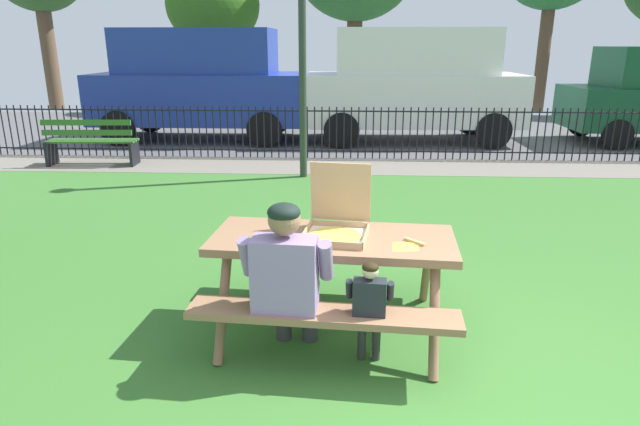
{
  "coord_description": "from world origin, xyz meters",
  "views": [
    {
      "loc": [
        -0.85,
        -2.67,
        2.14
      ],
      "look_at": [
        -1.07,
        1.75,
        0.75
      ],
      "focal_mm": 30.37,
      "sensor_mm": 36.0,
      "label": 1
    }
  ],
  "objects_px": {
    "pizza_slice_on_table": "(408,245)",
    "parked_car_far_left": "(200,82)",
    "adult_at_table": "(288,276)",
    "child_at_table": "(369,304)",
    "far_tree_midleft": "(213,5)",
    "lamp_post_walkway": "(302,8)",
    "parked_car_left": "(413,83)",
    "park_bench_left": "(91,143)",
    "picnic_table_foreground": "(333,258)",
    "pizza_box_open": "(337,222)"
  },
  "relations": [
    {
      "from": "parked_car_far_left",
      "to": "lamp_post_walkway",
      "type": "bearing_deg",
      "value": -53.78
    },
    {
      "from": "child_at_table",
      "to": "lamp_post_walkway",
      "type": "relative_size",
      "value": 0.19
    },
    {
      "from": "lamp_post_walkway",
      "to": "park_bench_left",
      "type": "bearing_deg",
      "value": 169.93
    },
    {
      "from": "parked_car_left",
      "to": "adult_at_table",
      "type": "bearing_deg",
      "value": -101.32
    },
    {
      "from": "picnic_table_foreground",
      "to": "far_tree_midleft",
      "type": "xyz_separation_m",
      "value": [
        -4.27,
        14.54,
        2.71
      ]
    },
    {
      "from": "pizza_box_open",
      "to": "pizza_slice_on_table",
      "type": "distance_m",
      "value": 0.55
    },
    {
      "from": "far_tree_midleft",
      "to": "parked_car_left",
      "type": "bearing_deg",
      "value": -45.22
    },
    {
      "from": "picnic_table_foreground",
      "to": "far_tree_midleft",
      "type": "distance_m",
      "value": 15.39
    },
    {
      "from": "lamp_post_walkway",
      "to": "adult_at_table",
      "type": "bearing_deg",
      "value": -86.47
    },
    {
      "from": "adult_at_table",
      "to": "park_bench_left",
      "type": "distance_m",
      "value": 7.57
    },
    {
      "from": "pizza_slice_on_table",
      "to": "child_at_table",
      "type": "height_order",
      "value": "child_at_table"
    },
    {
      "from": "child_at_table",
      "to": "park_bench_left",
      "type": "relative_size",
      "value": 0.51
    },
    {
      "from": "far_tree_midleft",
      "to": "child_at_table",
      "type": "bearing_deg",
      "value": -73.3
    },
    {
      "from": "parked_car_far_left",
      "to": "park_bench_left",
      "type": "bearing_deg",
      "value": -113.86
    },
    {
      "from": "park_bench_left",
      "to": "lamp_post_walkway",
      "type": "distance_m",
      "value": 4.58
    },
    {
      "from": "pizza_slice_on_table",
      "to": "park_bench_left",
      "type": "bearing_deg",
      "value": 130.65
    },
    {
      "from": "parked_car_far_left",
      "to": "pizza_slice_on_table",
      "type": "bearing_deg",
      "value": -66.71
    },
    {
      "from": "child_at_table",
      "to": "park_bench_left",
      "type": "xyz_separation_m",
      "value": [
        -4.82,
        6.32,
        -0.09
      ]
    },
    {
      "from": "child_at_table",
      "to": "park_bench_left",
      "type": "distance_m",
      "value": 7.95
    },
    {
      "from": "pizza_slice_on_table",
      "to": "park_bench_left",
      "type": "distance_m",
      "value": 7.83
    },
    {
      "from": "parked_car_far_left",
      "to": "far_tree_midleft",
      "type": "distance_m",
      "value": 6.27
    },
    {
      "from": "picnic_table_foreground",
      "to": "parked_car_left",
      "type": "bearing_deg",
      "value": 79.88
    },
    {
      "from": "park_bench_left",
      "to": "lamp_post_walkway",
      "type": "bearing_deg",
      "value": -10.07
    },
    {
      "from": "far_tree_midleft",
      "to": "lamp_post_walkway",
      "type": "bearing_deg",
      "value": -68.98
    },
    {
      "from": "pizza_slice_on_table",
      "to": "parked_car_far_left",
      "type": "xyz_separation_m",
      "value": [
        -3.81,
        8.84,
        0.53
      ]
    },
    {
      "from": "picnic_table_foreground",
      "to": "child_at_table",
      "type": "height_order",
      "value": "child_at_table"
    },
    {
      "from": "far_tree_midleft",
      "to": "park_bench_left",
      "type": "bearing_deg",
      "value": -91.91
    },
    {
      "from": "picnic_table_foreground",
      "to": "parked_car_left",
      "type": "relative_size",
      "value": 0.4
    },
    {
      "from": "park_bench_left",
      "to": "parked_car_left",
      "type": "relative_size",
      "value": 0.34
    },
    {
      "from": "park_bench_left",
      "to": "pizza_box_open",
      "type": "bearing_deg",
      "value": -51.29
    },
    {
      "from": "picnic_table_foreground",
      "to": "child_at_table",
      "type": "xyz_separation_m",
      "value": [
        0.26,
        -0.55,
        -0.1
      ]
    },
    {
      "from": "adult_at_table",
      "to": "child_at_table",
      "type": "height_order",
      "value": "adult_at_table"
    },
    {
      "from": "adult_at_table",
      "to": "parked_car_left",
      "type": "relative_size",
      "value": 0.25
    },
    {
      "from": "park_bench_left",
      "to": "lamp_post_walkway",
      "type": "relative_size",
      "value": 0.37
    },
    {
      "from": "pizza_box_open",
      "to": "adult_at_table",
      "type": "height_order",
      "value": "pizza_box_open"
    },
    {
      "from": "pizza_slice_on_table",
      "to": "parked_car_far_left",
      "type": "height_order",
      "value": "parked_car_far_left"
    },
    {
      "from": "child_at_table",
      "to": "parked_car_left",
      "type": "xyz_separation_m",
      "value": [
        1.29,
        9.23,
        0.8
      ]
    },
    {
      "from": "park_bench_left",
      "to": "lamp_post_walkway",
      "type": "xyz_separation_m",
      "value": [
        3.93,
        -0.7,
        2.25
      ]
    },
    {
      "from": "parked_car_left",
      "to": "far_tree_midleft",
      "type": "xyz_separation_m",
      "value": [
        -5.81,
        5.86,
        2.0
      ]
    },
    {
      "from": "adult_at_table",
      "to": "picnic_table_foreground",
      "type": "bearing_deg",
      "value": 59.34
    },
    {
      "from": "lamp_post_walkway",
      "to": "parked_car_left",
      "type": "relative_size",
      "value": 0.93
    },
    {
      "from": "child_at_table",
      "to": "far_tree_midleft",
      "type": "relative_size",
      "value": 0.18
    },
    {
      "from": "pizza_box_open",
      "to": "pizza_slice_on_table",
      "type": "xyz_separation_m",
      "value": [
        0.51,
        -0.21,
        -0.09
      ]
    },
    {
      "from": "park_bench_left",
      "to": "parked_car_far_left",
      "type": "xyz_separation_m",
      "value": [
        1.29,
        2.91,
        0.89
      ]
    },
    {
      "from": "picnic_table_foreground",
      "to": "parked_car_left",
      "type": "distance_m",
      "value": 8.84
    },
    {
      "from": "child_at_table",
      "to": "pizza_slice_on_table",
      "type": "bearing_deg",
      "value": 54.51
    },
    {
      "from": "park_bench_left",
      "to": "parked_car_far_left",
      "type": "height_order",
      "value": "parked_car_far_left"
    },
    {
      "from": "picnic_table_foreground",
      "to": "pizza_box_open",
      "type": "xyz_separation_m",
      "value": [
        0.03,
        0.04,
        0.27
      ]
    },
    {
      "from": "pizza_box_open",
      "to": "parked_car_left",
      "type": "height_order",
      "value": "parked_car_left"
    },
    {
      "from": "picnic_table_foreground",
      "to": "parked_car_far_left",
      "type": "height_order",
      "value": "parked_car_far_left"
    }
  ]
}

